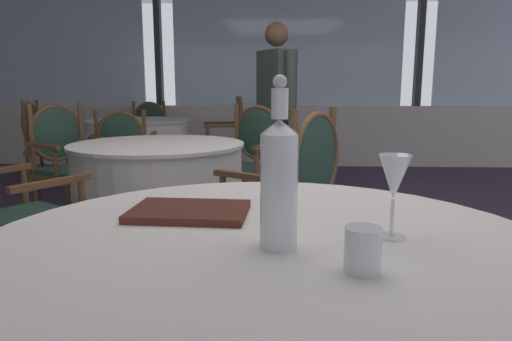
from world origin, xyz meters
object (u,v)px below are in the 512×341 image
at_px(water_tumbler, 363,250).
at_px(dining_chair_0_0, 124,151).
at_px(menu_book, 190,211).
at_px(dining_chair_1_3, 249,156).
at_px(diner_person_0, 276,104).
at_px(dining_chair_1_1, 1,210).
at_px(dining_chair_0_3, 43,138).
at_px(dining_chair_0_2, 149,130).
at_px(dining_chair_1_0, 68,158).
at_px(dining_chair_1_2, 294,192).
at_px(dining_chair_0_1, 230,133).
at_px(water_bottle, 279,180).
at_px(wine_glass, 394,180).

bearing_deg(water_tumbler, dining_chair_0_0, 115.60).
height_order(water_tumbler, menu_book, water_tumbler).
distance_m(dining_chair_1_3, diner_person_0, 0.70).
bearing_deg(dining_chair_1_1, dining_chair_0_3, 56.64).
xyz_separation_m(dining_chair_0_2, dining_chair_1_3, (1.49, -2.40, 0.01)).
relative_size(dining_chair_0_3, dining_chair_1_0, 0.99).
distance_m(dining_chair_1_0, dining_chair_1_2, 1.92).
bearing_deg(dining_chair_1_0, water_tumbler, -23.18).
bearing_deg(dining_chair_1_3, menu_book, 31.83).
bearing_deg(water_tumbler, dining_chair_1_0, 124.67).
xyz_separation_m(water_tumbler, dining_chair_0_1, (-0.67, 4.32, -0.21)).
bearing_deg(dining_chair_0_1, dining_chair_1_3, 91.55).
distance_m(water_bottle, dining_chair_1_1, 1.63).
xyz_separation_m(dining_chair_0_3, diner_person_0, (2.54, -0.70, 0.39)).
distance_m(dining_chair_0_2, dining_chair_1_3, 2.83).
bearing_deg(diner_person_0, dining_chair_0_3, 131.71).
height_order(dining_chair_0_0, diner_person_0, diner_person_0).
height_order(dining_chair_0_2, dining_chair_1_0, dining_chair_1_0).
bearing_deg(dining_chair_1_3, dining_chair_0_0, -77.53).
height_order(dining_chair_1_2, diner_person_0, diner_person_0).
bearing_deg(dining_chair_0_3, dining_chair_0_2, 44.76).
xyz_separation_m(dining_chair_0_0, dining_chair_1_0, (-0.18, -0.72, 0.05)).
bearing_deg(dining_chair_0_1, dining_chair_1_0, 52.08).
relative_size(menu_book, dining_chair_1_0, 0.30).
bearing_deg(menu_book, dining_chair_0_2, 110.07).
bearing_deg(dining_chair_1_2, dining_chair_0_1, -45.91).
bearing_deg(dining_chair_0_2, diner_person_0, 32.78).
distance_m(dining_chair_0_1, dining_chair_1_2, 2.97).
distance_m(water_bottle, dining_chair_1_3, 2.65).
bearing_deg(dining_chair_0_1, dining_chair_0_2, -44.71).
bearing_deg(dining_chair_1_0, dining_chair_0_0, 108.33).
height_order(wine_glass, menu_book, wine_glass).
bearing_deg(water_bottle, water_tumbler, -39.43).
xyz_separation_m(dining_chair_0_1, dining_chair_1_2, (0.61, -2.91, -0.01)).
xyz_separation_m(dining_chair_0_0, dining_chair_0_2, (-0.34, 1.99, 0.02)).
relative_size(wine_glass, menu_book, 0.62).
bearing_deg(diner_person_0, dining_chair_1_1, -152.65).
bearing_deg(dining_chair_1_0, water_bottle, -24.26).
bearing_deg(dining_chair_0_0, wine_glass, -161.05).
bearing_deg(dining_chair_0_2, dining_chair_1_3, 22.13).
height_order(dining_chair_1_1, dining_chair_1_3, dining_chair_1_3).
distance_m(water_bottle, dining_chair_0_2, 5.32).
height_order(wine_glass, dining_chair_1_2, dining_chair_1_2).
bearing_deg(water_tumbler, dining_chair_0_2, 109.75).
xyz_separation_m(dining_chair_0_3, dining_chair_1_1, (1.30, -2.86, -0.02)).
relative_size(water_tumbler, dining_chair_1_2, 0.08).
xyz_separation_m(dining_chair_0_3, dining_chair_1_2, (2.63, -2.57, 0.01)).
distance_m(menu_book, dining_chair_1_2, 1.13).
relative_size(wine_glass, diner_person_0, 0.11).
distance_m(dining_chair_0_1, dining_chair_1_3, 1.61).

